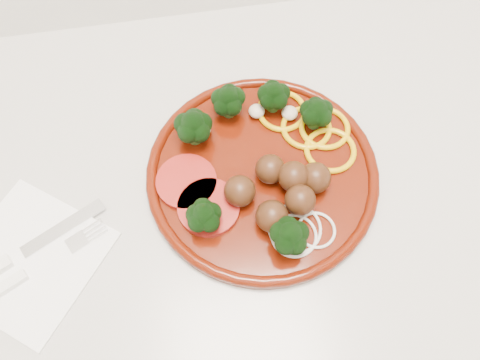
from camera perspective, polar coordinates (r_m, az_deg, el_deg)
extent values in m
cube|color=silver|center=(1.04, -14.26, -13.95)|extent=(2.40, 0.60, 0.87)
cube|color=#B9B7B0|center=(0.63, -23.29, -4.55)|extent=(2.40, 0.60, 0.03)
cylinder|color=#470F04|center=(0.59, 2.72, 0.70)|extent=(0.29, 0.29, 0.01)
torus|color=#470F04|center=(0.58, 2.75, 0.97)|extent=(0.29, 0.29, 0.01)
sphere|color=#492612|center=(0.53, 3.92, -4.40)|extent=(0.04, 0.04, 0.04)
sphere|color=#492612|center=(0.55, -0.03, -1.30)|extent=(0.04, 0.04, 0.04)
sphere|color=#492612|center=(0.56, 9.18, 0.31)|extent=(0.04, 0.04, 0.04)
sphere|color=#492612|center=(0.55, 7.29, -2.61)|extent=(0.04, 0.04, 0.04)
sphere|color=#492612|center=(0.56, 6.48, 0.22)|extent=(0.04, 0.04, 0.04)
sphere|color=#492612|center=(0.56, 3.72, 1.43)|extent=(0.04, 0.04, 0.04)
torus|color=#D9A708|center=(0.62, 8.08, 6.34)|extent=(0.07, 0.07, 0.01)
torus|color=#D9A708|center=(0.60, 10.93, 3.60)|extent=(0.07, 0.07, 0.01)
torus|color=#D9A708|center=(0.63, 5.12, 8.42)|extent=(0.07, 0.07, 0.01)
torus|color=#D9A708|center=(0.62, 10.27, 6.28)|extent=(0.07, 0.07, 0.01)
cylinder|color=#720A07|center=(0.57, -6.54, -0.21)|extent=(0.07, 0.07, 0.01)
cylinder|color=#720A07|center=(0.56, -3.84, -3.33)|extent=(0.07, 0.07, 0.01)
torus|color=beige|center=(0.55, 6.59, -6.74)|extent=(0.05, 0.05, 0.00)
torus|color=beige|center=(0.55, 9.27, -6.04)|extent=(0.05, 0.05, 0.00)
torus|color=beige|center=(0.55, 6.70, -5.85)|extent=(0.06, 0.06, 0.00)
ellipsoid|color=#C6B793|center=(0.62, 2.05, 8.34)|extent=(0.02, 0.02, 0.01)
ellipsoid|color=#C6B793|center=(0.61, -4.54, 6.17)|extent=(0.02, 0.02, 0.01)
ellipsoid|color=#C6B793|center=(0.62, 6.05, 8.07)|extent=(0.02, 0.02, 0.01)
cube|color=white|center=(0.60, -24.31, -8.81)|extent=(0.21, 0.21, 0.00)
cube|color=silver|center=(0.59, -20.71, -5.48)|extent=(0.10, 0.06, 0.00)
cube|color=silver|center=(0.58, -19.23, -7.15)|extent=(0.03, 0.03, 0.00)
cube|color=silver|center=(0.58, -16.92, -6.59)|extent=(0.03, 0.01, 0.00)
cube|color=silver|center=(0.58, -17.18, -6.18)|extent=(0.03, 0.01, 0.00)
cube|color=silver|center=(0.58, -17.43, -5.76)|extent=(0.03, 0.01, 0.00)
cube|color=silver|center=(0.59, -17.68, -5.36)|extent=(0.03, 0.01, 0.00)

